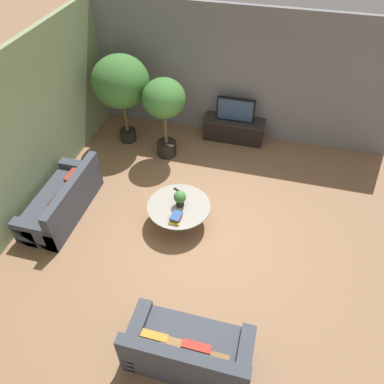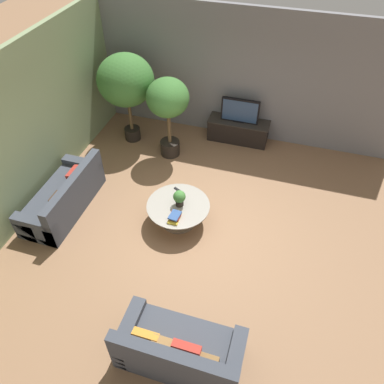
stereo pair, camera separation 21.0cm
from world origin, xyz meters
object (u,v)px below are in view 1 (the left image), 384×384
Objects in this scene: television at (236,110)px; couch_near_entry at (188,351)px; coffee_table at (179,210)px; potted_palm_corner at (164,103)px; couch_by_wall at (63,201)px; potted_palm_tall at (121,83)px; potted_plant_tabletop at (180,198)px; media_console at (234,129)px.

couch_near_entry is at bearing -86.53° from television.
coffee_table is 0.63× the size of potted_palm_corner.
potted_palm_corner is at bearing 148.59° from couch_by_wall.
couch_by_wall is 0.91× the size of potted_palm_tall.
couch_near_entry is at bearing -59.61° from potted_palm_tall.
potted_palm_tall is at bearing 130.59° from coffee_table.
potted_plant_tabletop is at bearing 30.57° from coffee_table.
couch_by_wall is (-2.25, -0.30, -0.04)m from coffee_table.
couch_near_entry is 0.92× the size of potted_palm_corner.
potted_plant_tabletop is at bearing 97.98° from couch_by_wall.
coffee_table is 0.32m from potted_plant_tabletop.
media_console is at bearing 35.73° from potted_palm_corner.
potted_palm_corner is at bearing -144.31° from television.
potted_palm_corner is 2.26m from potted_plant_tabletop.
potted_palm_tall is at bearing 173.13° from couch_by_wall.
media_console is at bearing 80.45° from potted_plant_tabletop.
potted_palm_tall reaches higher than media_console.
potted_palm_corner reaches higher than couch_by_wall.
couch_near_entry is at bearing -71.77° from potted_plant_tabletop.
potted_palm_corner reaches higher than coffee_table.
couch_near_entry is 0.81× the size of potted_palm_tall.
couch_by_wall is at bearing -35.22° from couch_near_entry.
media_console is 4.37× the size of potted_plant_tabletop.
television is at bearing 139.68° from couch_by_wall.
couch_by_wall is 2.32m from potted_plant_tabletop.
media_console is 5.46m from couch_near_entry.
media_console is 2.01m from potted_palm_corner.
coffee_table is at bearing -66.24° from potted_palm_corner.
television is 0.42× the size of potted_palm_tall.
coffee_table is 0.61× the size of couch_by_wall.
television is 5.49m from couch_near_entry.
couch_by_wall and couch_near_entry have the same top height.
television reaches higher than coffee_table.
couch_near_entry is (3.10, -2.19, 0.01)m from couch_by_wall.
coffee_table is 3.57× the size of potted_plant_tabletop.
potted_plant_tabletop is (-0.50, -2.94, -0.18)m from television.
potted_palm_corner is at bearing -144.27° from media_console.
media_console is 1.22× the size of coffee_table.
media_console is 2.84m from potted_palm_tall.
coffee_table is at bearing -99.95° from media_console.
media_console is at bearing 15.78° from potted_palm_tall.
potted_palm_corner is (-1.71, 4.46, 1.05)m from couch_near_entry.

